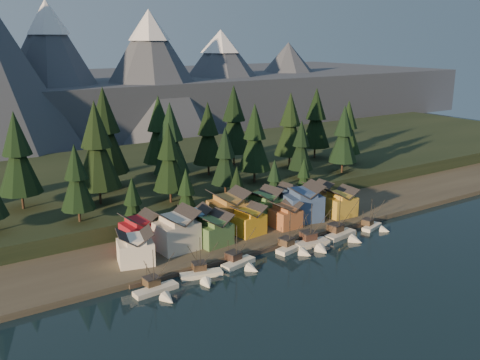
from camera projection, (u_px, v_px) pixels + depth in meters
ground at (312, 270)px, 127.07m from camera, size 500.00×500.00×0.00m
shore_strip at (223, 221)px, 159.00m from camera, size 400.00×50.00×1.50m
hillside at (152, 178)px, 198.57m from camera, size 420.00×100.00×6.00m
dock at (270, 246)px, 140.19m from camera, size 80.00×4.00×1.00m
mountain_ridge at (47, 89)px, 289.59m from camera, size 560.00×190.00×90.00m
boat_0 at (158, 286)px, 114.75m from camera, size 10.46×11.28×10.81m
boat_1 at (202, 271)px, 122.16m from camera, size 10.43×10.94×10.51m
boat_2 at (241, 258)px, 128.51m from camera, size 9.71×10.21×11.18m
boat_3 at (294, 243)px, 137.52m from camera, size 9.61×10.17×11.47m
boat_4 at (314, 238)px, 140.30m from camera, size 10.09×10.77×12.84m
boat_5 at (344, 230)px, 146.55m from camera, size 10.63×11.30×12.68m
boat_6 at (375, 223)px, 153.51m from camera, size 8.26×8.76×9.94m
house_front_0 at (135, 246)px, 126.19m from camera, size 9.81×9.49×8.13m
house_front_1 at (176, 229)px, 134.59m from camera, size 10.43×10.05×10.25m
house_front_2 at (213, 228)px, 138.22m from camera, size 9.20×9.26×8.13m
house_front_3 at (248, 219)px, 145.34m from camera, size 8.67×8.35×7.99m
house_front_4 at (286, 214)px, 150.80m from camera, size 7.19×7.76×7.33m
house_front_5 at (302, 201)px, 155.94m from camera, size 12.26×11.56×10.88m
house_front_6 at (340, 201)px, 160.27m from camera, size 8.83×8.39×8.40m
house_back_0 at (139, 229)px, 136.53m from camera, size 8.53×8.23×8.76m
house_back_1 at (195, 221)px, 143.11m from camera, size 8.59×8.67×8.41m
house_back_2 at (228, 208)px, 150.29m from camera, size 10.63×9.87×10.60m
house_back_3 at (263, 204)px, 156.21m from camera, size 10.11×9.24×9.31m
house_back_4 at (281, 199)px, 161.69m from camera, size 8.62×8.33×8.78m
house_back_5 at (317, 195)px, 167.03m from camera, size 7.57×7.66×8.31m
tree_hill_1 at (18, 156)px, 149.31m from camera, size 12.09×12.09×28.15m
tree_hill_2 at (77, 180)px, 139.62m from camera, size 9.04×9.04×21.06m
tree_hill_3 at (97, 149)px, 153.28m from camera, size 13.08×13.08×30.48m
tree_hill_4 at (105, 134)px, 169.28m from camera, size 14.10×14.10×32.84m
tree_hill_5 at (169, 159)px, 155.82m from camera, size 10.30×10.30×24.00m
tree_hill_6 at (171, 141)px, 171.61m from camera, size 11.95×11.95×27.85m
tree_hill_7 at (225, 158)px, 164.26m from camera, size 9.14×9.14×21.30m
tree_hill_8 at (208, 135)px, 187.15m from camera, size 11.16×11.16×26.01m
tree_hill_9 at (255, 140)px, 177.69m from camera, size 11.46×11.46×26.70m
tree_hill_10 at (234, 122)px, 201.52m from camera, size 13.10×13.10×30.52m
tree_hill_11 at (301, 147)px, 183.14m from camera, size 8.79×8.79×20.49m
tree_hill_12 at (290, 126)px, 199.21m from camera, size 12.04×12.04×28.05m
tree_hill_13 at (344, 136)px, 190.62m from camera, size 10.52×10.52×24.52m
tree_hill_14 at (316, 120)px, 213.64m from camera, size 12.17×12.17×28.35m
tree_hill_15 at (159, 132)px, 187.36m from camera, size 12.11×12.11×28.22m
tree_hill_17 at (348, 129)px, 205.09m from camera, size 10.50×10.50×24.45m
tree_shore_0 at (133, 205)px, 141.41m from camera, size 7.19×7.19×16.75m
tree_shore_1 at (186, 195)px, 149.96m from camera, size 7.30×7.30×17.00m
tree_shore_2 at (237, 188)px, 159.30m from camera, size 6.62×6.62×15.42m
tree_shore_3 at (274, 181)px, 166.78m from camera, size 6.70×6.70×15.60m
tree_shore_4 at (304, 178)px, 173.37m from camera, size 6.24×6.24×14.54m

